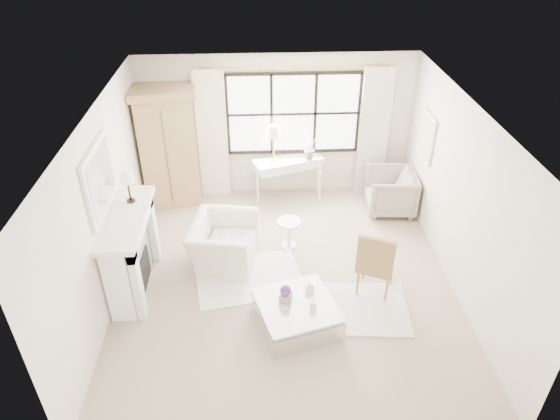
# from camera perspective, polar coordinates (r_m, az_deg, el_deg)

# --- Properties ---
(floor) EXTENTS (5.50, 5.50, 0.00)m
(floor) POSITION_cam_1_polar(r_m,az_deg,el_deg) (7.74, 0.65, -7.97)
(floor) COLOR tan
(floor) RESTS_ON ground
(ceiling) EXTENTS (5.50, 5.50, 0.00)m
(ceiling) POSITION_cam_1_polar(r_m,az_deg,el_deg) (6.31, 0.80, 10.90)
(ceiling) COLOR silver
(ceiling) RESTS_ON ground
(wall_back) EXTENTS (5.00, 0.00, 5.00)m
(wall_back) POSITION_cam_1_polar(r_m,az_deg,el_deg) (9.37, -0.35, 9.53)
(wall_back) COLOR beige
(wall_back) RESTS_ON ground
(wall_front) EXTENTS (5.00, 0.00, 5.00)m
(wall_front) POSITION_cam_1_polar(r_m,az_deg,el_deg) (4.85, 2.84, -17.17)
(wall_front) COLOR white
(wall_front) RESTS_ON ground
(wall_left) EXTENTS (0.00, 5.50, 5.50)m
(wall_left) POSITION_cam_1_polar(r_m,az_deg,el_deg) (7.24, -19.45, -0.08)
(wall_left) COLOR silver
(wall_left) RESTS_ON ground
(wall_right) EXTENTS (0.00, 5.50, 5.50)m
(wall_right) POSITION_cam_1_polar(r_m,az_deg,el_deg) (7.50, 20.15, 1.00)
(wall_right) COLOR beige
(wall_right) RESTS_ON ground
(window_pane) EXTENTS (2.40, 0.02, 1.50)m
(window_pane) POSITION_cam_1_polar(r_m,az_deg,el_deg) (9.27, 1.54, 10.94)
(window_pane) COLOR white
(window_pane) RESTS_ON wall_back
(window_frame) EXTENTS (2.50, 0.04, 1.50)m
(window_frame) POSITION_cam_1_polar(r_m,az_deg,el_deg) (9.26, 1.55, 10.92)
(window_frame) COLOR black
(window_frame) RESTS_ON wall_back
(curtain_rod) EXTENTS (3.30, 0.04, 0.04)m
(curtain_rod) POSITION_cam_1_polar(r_m,az_deg,el_deg) (8.92, 1.66, 15.98)
(curtain_rod) COLOR #A58339
(curtain_rod) RESTS_ON wall_back
(curtain_left) EXTENTS (0.55, 0.10, 2.47)m
(curtain_left) POSITION_cam_1_polar(r_m,az_deg,el_deg) (9.35, -7.76, 8.41)
(curtain_left) COLOR silver
(curtain_left) RESTS_ON ground
(curtain_right) EXTENTS (0.55, 0.10, 2.47)m
(curtain_right) POSITION_cam_1_polar(r_m,az_deg,el_deg) (9.57, 10.65, 8.72)
(curtain_right) COLOR beige
(curtain_right) RESTS_ON ground
(fireplace) EXTENTS (0.58, 1.66, 1.26)m
(fireplace) POSITION_cam_1_polar(r_m,az_deg,el_deg) (7.56, -16.84, -4.50)
(fireplace) COLOR white
(fireplace) RESTS_ON ground
(mirror_frame) EXTENTS (0.05, 1.15, 0.95)m
(mirror_frame) POSITION_cam_1_polar(r_m,az_deg,el_deg) (6.99, -19.94, 3.30)
(mirror_frame) COLOR white
(mirror_frame) RESTS_ON wall_left
(mirror_glass) EXTENTS (0.02, 1.00, 0.80)m
(mirror_glass) POSITION_cam_1_polar(r_m,az_deg,el_deg) (6.98, -19.71, 3.31)
(mirror_glass) COLOR silver
(mirror_glass) RESTS_ON wall_left
(art_frame) EXTENTS (0.04, 0.62, 0.82)m
(art_frame) POSITION_cam_1_polar(r_m,az_deg,el_deg) (8.80, 16.44, 7.97)
(art_frame) COLOR silver
(art_frame) RESTS_ON wall_right
(art_canvas) EXTENTS (0.01, 0.52, 0.72)m
(art_canvas) POSITION_cam_1_polar(r_m,az_deg,el_deg) (8.79, 16.31, 7.97)
(art_canvas) COLOR beige
(art_canvas) RESTS_ON wall_right
(mantel_lamp) EXTENTS (0.22, 0.22, 0.51)m
(mantel_lamp) POSITION_cam_1_polar(r_m,az_deg,el_deg) (7.32, -17.13, 3.56)
(mantel_lamp) COLOR black
(mantel_lamp) RESTS_ON fireplace
(armoire) EXTENTS (1.21, 0.86, 2.24)m
(armoire) POSITION_cam_1_polar(r_m,az_deg,el_deg) (9.29, -12.61, 7.08)
(armoire) COLOR tan
(armoire) RESTS_ON floor
(console_table) EXTENTS (1.38, 0.84, 0.80)m
(console_table) POSITION_cam_1_polar(r_m,az_deg,el_deg) (9.57, 0.95, 3.72)
(console_table) COLOR white
(console_table) RESTS_ON floor
(console_lamp) EXTENTS (0.28, 0.28, 0.69)m
(console_lamp) POSITION_cam_1_polar(r_m,az_deg,el_deg) (9.11, -0.74, 8.89)
(console_lamp) COLOR #AD853C
(console_lamp) RESTS_ON console_table
(orchid_plant) EXTENTS (0.30, 0.29, 0.43)m
(orchid_plant) POSITION_cam_1_polar(r_m,az_deg,el_deg) (9.30, 3.52, 7.03)
(orchid_plant) COLOR #607850
(orchid_plant) RESTS_ON console_table
(side_table) EXTENTS (0.40, 0.40, 0.51)m
(side_table) POSITION_cam_1_polar(r_m,az_deg,el_deg) (8.21, 1.03, -2.31)
(side_table) COLOR white
(side_table) RESTS_ON floor
(rug_left) EXTENTS (1.77, 1.38, 0.03)m
(rug_left) POSITION_cam_1_polar(r_m,az_deg,el_deg) (7.76, -3.55, -7.76)
(rug_left) COLOR white
(rug_left) RESTS_ON floor
(rug_right) EXTENTS (1.51, 1.19, 0.03)m
(rug_right) POSITION_cam_1_polar(r_m,az_deg,el_deg) (7.35, 8.83, -11.02)
(rug_right) COLOR silver
(rug_right) RESTS_ON floor
(club_armchair) EXTENTS (1.14, 1.25, 0.71)m
(club_armchair) POSITION_cam_1_polar(r_m,az_deg,el_deg) (7.94, -6.47, -3.68)
(club_armchair) COLOR silver
(club_armchair) RESTS_ON floor
(wingback_chair) EXTENTS (0.93, 0.91, 0.79)m
(wingback_chair) POSITION_cam_1_polar(r_m,az_deg,el_deg) (9.35, 12.51, 2.09)
(wingback_chair) COLOR gray
(wingback_chair) RESTS_ON floor
(french_chair) EXTENTS (0.64, 0.64, 1.08)m
(french_chair) POSITION_cam_1_polar(r_m,az_deg,el_deg) (7.48, 10.81, -7.30)
(french_chair) COLOR #9F7742
(french_chair) RESTS_ON floor
(coffee_table) EXTENTS (1.24, 1.24, 0.38)m
(coffee_table) POSITION_cam_1_polar(r_m,az_deg,el_deg) (6.94, 1.90, -11.87)
(coffee_table) COLOR silver
(coffee_table) RESTS_ON floor
(planter_box) EXTENTS (0.19, 0.19, 0.11)m
(planter_box) POSITION_cam_1_polar(r_m,az_deg,el_deg) (6.80, 0.63, -9.97)
(planter_box) COLOR gray
(planter_box) RESTS_ON coffee_table
(planter_flowers) EXTENTS (0.15, 0.15, 0.15)m
(planter_flowers) POSITION_cam_1_polar(r_m,az_deg,el_deg) (6.71, 0.64, -9.16)
(planter_flowers) COLOR #522968
(planter_flowers) RESTS_ON planter_box
(pillar_candle) EXTENTS (0.09, 0.09, 0.12)m
(pillar_candle) POSITION_cam_1_polar(r_m,az_deg,el_deg) (6.70, 3.81, -10.83)
(pillar_candle) COLOR silver
(pillar_candle) RESTS_ON coffee_table
(coffee_vase) EXTENTS (0.17, 0.17, 0.15)m
(coffee_vase) POSITION_cam_1_polar(r_m,az_deg,el_deg) (6.93, 3.41, -8.86)
(coffee_vase) COLOR silver
(coffee_vase) RESTS_ON coffee_table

